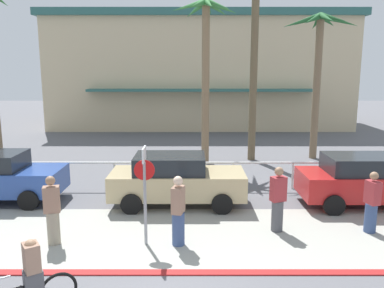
# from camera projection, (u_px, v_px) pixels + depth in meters

# --- Properties ---
(ground_plane) EXTENTS (80.00, 80.00, 0.00)m
(ground_plane) POSITION_uv_depth(u_px,v_px,m) (175.00, 178.00, 16.42)
(ground_plane) COLOR #5B5B60
(sidewalk_strip) EXTENTS (44.00, 4.00, 0.02)m
(sidewalk_strip) POSITION_uv_depth(u_px,v_px,m) (166.00, 235.00, 10.72)
(sidewalk_strip) COLOR #9E9E93
(sidewalk_strip) RESTS_ON ground
(curb_paint) EXTENTS (44.00, 0.24, 0.03)m
(curb_paint) POSITION_uv_depth(u_px,v_px,m) (160.00, 273.00, 8.76)
(curb_paint) COLOR maroon
(curb_paint) RESTS_ON ground
(building_backdrop) EXTENTS (22.84, 10.53, 8.51)m
(building_backdrop) POSITION_uv_depth(u_px,v_px,m) (198.00, 71.00, 31.88)
(building_backdrop) COLOR beige
(building_backdrop) RESTS_ON ground
(rail_fence) EXTENTS (22.43, 0.08, 1.04)m
(rail_fence) POSITION_uv_depth(u_px,v_px,m) (173.00, 167.00, 14.79)
(rail_fence) COLOR white
(rail_fence) RESTS_ON ground
(stop_sign_bike_lane) EXTENTS (0.52, 0.56, 2.56)m
(stop_sign_bike_lane) POSITION_uv_depth(u_px,v_px,m) (144.00, 182.00, 9.87)
(stop_sign_bike_lane) COLOR gray
(stop_sign_bike_lane) RESTS_ON ground
(palm_tree_3) EXTENTS (3.11, 3.11, 7.60)m
(palm_tree_3) POSITION_uv_depth(u_px,v_px,m) (204.00, 39.00, 18.19)
(palm_tree_3) COLOR #846B4C
(palm_tree_3) RESTS_ON ground
(palm_tree_4) EXTENTS (3.13, 3.50, 8.94)m
(palm_tree_4) POSITION_uv_depth(u_px,v_px,m) (254.00, 24.00, 18.45)
(palm_tree_4) COLOR brown
(palm_tree_4) RESTS_ON ground
(palm_tree_5) EXTENTS (3.70, 3.14, 7.09)m
(palm_tree_5) POSITION_uv_depth(u_px,v_px,m) (318.00, 49.00, 19.02)
(palm_tree_5) COLOR #756047
(palm_tree_5) RESTS_ON ground
(car_tan_2) EXTENTS (4.40, 2.02, 1.69)m
(car_tan_2) POSITION_uv_depth(u_px,v_px,m) (175.00, 179.00, 13.03)
(car_tan_2) COLOR tan
(car_tan_2) RESTS_ON ground
(car_red_3) EXTENTS (4.40, 2.02, 1.69)m
(car_red_3) POSITION_uv_depth(u_px,v_px,m) (365.00, 180.00, 12.95)
(car_red_3) COLOR red
(car_red_3) RESTS_ON ground
(cyclist_black_0) EXTENTS (1.55, 1.05, 1.50)m
(cyclist_black_0) POSITION_uv_depth(u_px,v_px,m) (29.00, 281.00, 7.14)
(cyclist_black_0) COLOR black
(cyclist_black_0) RESTS_ON ground
(pedestrian_0) EXTENTS (0.39, 0.45, 1.73)m
(pedestrian_0) POSITION_uv_depth(u_px,v_px,m) (370.00, 205.00, 10.80)
(pedestrian_0) COLOR #384C7A
(pedestrian_0) RESTS_ON ground
(pedestrian_1) EXTENTS (0.39, 0.46, 1.84)m
(pedestrian_1) POSITION_uv_depth(u_px,v_px,m) (177.00, 213.00, 9.98)
(pedestrian_1) COLOR #384C7A
(pedestrian_1) RESTS_ON ground
(pedestrian_2) EXTENTS (0.47, 0.41, 1.85)m
(pedestrian_2) POSITION_uv_depth(u_px,v_px,m) (277.00, 201.00, 10.87)
(pedestrian_2) COLOR #4C4C51
(pedestrian_2) RESTS_ON ground
(pedestrian_3) EXTENTS (0.45, 0.39, 1.82)m
(pedestrian_3) POSITION_uv_depth(u_px,v_px,m) (51.00, 213.00, 10.04)
(pedestrian_3) COLOR gray
(pedestrian_3) RESTS_ON ground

